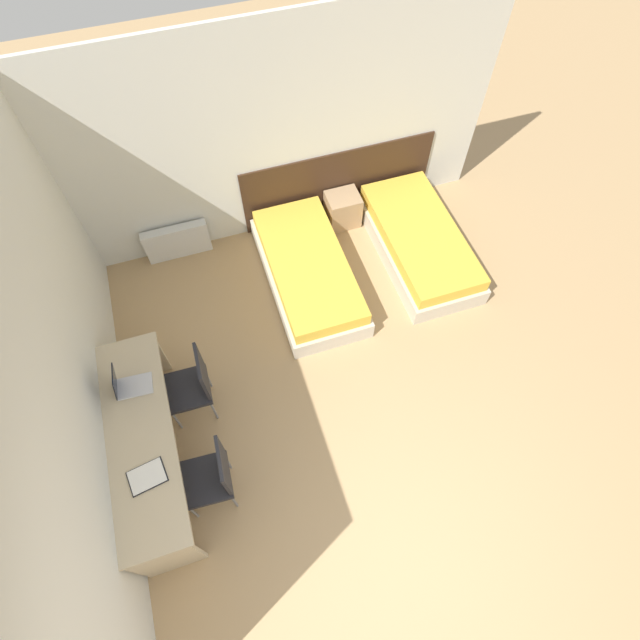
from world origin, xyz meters
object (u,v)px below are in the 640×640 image
at_px(bed_near_door, 419,242).
at_px(chair_near_laptop, 193,384).
at_px(nightstand, 343,209).
at_px(laptop, 128,385).
at_px(bed_near_window, 308,271).
at_px(chair_near_notebook, 212,476).

distance_m(bed_near_door, chair_near_laptop, 3.26).
xyz_separation_m(nightstand, chair_near_laptop, (-2.29, -2.00, 0.30)).
height_order(chair_near_laptop, laptop, laptop).
bearing_deg(nightstand, bed_near_window, -132.03).
bearing_deg(chair_near_laptop, nightstand, 42.97).
relative_size(nightstand, chair_near_notebook, 0.47).
xyz_separation_m(bed_near_window, chair_near_laptop, (-1.56, -1.19, 0.32)).
height_order(bed_near_door, chair_near_laptop, chair_near_laptop).
bearing_deg(nightstand, chair_near_laptop, -138.81).
height_order(bed_near_window, bed_near_door, same).
bearing_deg(nightstand, bed_near_door, -47.97).
height_order(bed_near_window, nightstand, nightstand).
distance_m(nightstand, chair_near_notebook, 3.73).
relative_size(bed_near_door, chair_near_notebook, 2.03).
height_order(bed_near_window, chair_near_laptop, chair_near_laptop).
bearing_deg(chair_near_notebook, laptop, 122.50).
xyz_separation_m(chair_near_laptop, chair_near_notebook, (-0.00, -0.93, 0.00)).
bearing_deg(chair_near_laptop, chair_near_notebook, -88.23).
distance_m(chair_near_laptop, chair_near_notebook, 0.93).
relative_size(nightstand, laptop, 1.34).
bearing_deg(laptop, bed_near_window, 32.97).
bearing_deg(bed_near_window, laptop, -150.90).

